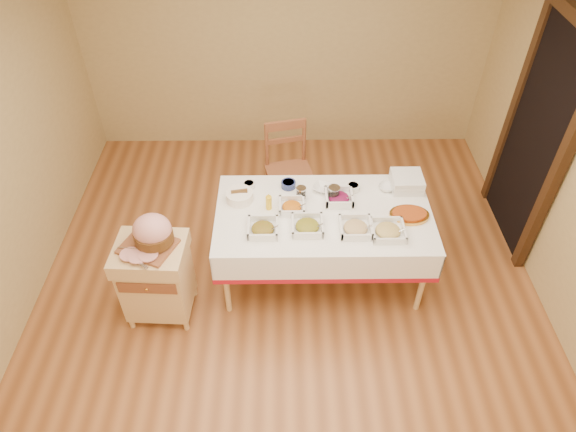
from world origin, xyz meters
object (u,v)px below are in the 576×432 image
object	(u,v)px
plate_stack	(407,182)
brass_platter	(409,215)
preserve_jar_left	(301,193)
dining_chair	(289,170)
mustard_bottle	(269,202)
dining_table	(323,226)
ham_on_board	(152,233)
butcher_cart	(156,276)
preserve_jar_right	(334,194)
bread_basket	(240,196)

from	to	relation	value
plate_stack	brass_platter	size ratio (longest dim) A/B	0.80
preserve_jar_left	dining_chair	bearing A→B (deg)	97.63
dining_chair	mustard_bottle	world-z (taller)	dining_chair
brass_platter	dining_table	bearing A→B (deg)	175.49
ham_on_board	plate_stack	bearing A→B (deg)	18.70
dining_chair	brass_platter	world-z (taller)	dining_chair
dining_chair	brass_platter	size ratio (longest dim) A/B	2.97
butcher_cart	preserve_jar_right	size ratio (longest dim) A/B	6.09
ham_on_board	brass_platter	size ratio (longest dim) A/B	1.27
ham_on_board	preserve_jar_left	xyz separation A→B (m)	(1.16, 0.58, -0.10)
dining_chair	plate_stack	world-z (taller)	dining_chair
plate_stack	ham_on_board	bearing A→B (deg)	-161.30
butcher_cart	mustard_bottle	size ratio (longest dim) A/B	4.89
mustard_bottle	brass_platter	distance (m)	1.17
ham_on_board	bread_basket	xyz separation A→B (m)	(0.63, 0.55, -0.10)
dining_chair	preserve_jar_right	size ratio (longest dim) A/B	7.66
plate_stack	brass_platter	world-z (taller)	plate_stack
butcher_cart	ham_on_board	size ratio (longest dim) A/B	1.87
mustard_bottle	bread_basket	xyz separation A→B (m)	(-0.25, 0.11, -0.03)
preserve_jar_left	plate_stack	distance (m)	0.94
bread_basket	butcher_cart	bearing A→B (deg)	-138.90
mustard_bottle	bread_basket	size ratio (longest dim) A/B	0.69
ham_on_board	mustard_bottle	distance (m)	0.99
preserve_jar_left	preserve_jar_right	distance (m)	0.28
butcher_cart	mustard_bottle	world-z (taller)	mustard_bottle
preserve_jar_right	plate_stack	bearing A→B (deg)	12.92
butcher_cart	plate_stack	xyz separation A→B (m)	(2.13, 0.74, 0.38)
bread_basket	plate_stack	xyz separation A→B (m)	(1.46, 0.15, 0.02)
ham_on_board	preserve_jar_right	size ratio (longest dim) A/B	3.26
dining_table	ham_on_board	size ratio (longest dim) A/B	4.32
dining_chair	bread_basket	xyz separation A→B (m)	(-0.43, -0.75, 0.29)
butcher_cart	brass_platter	size ratio (longest dim) A/B	2.36
dining_table	butcher_cart	distance (m)	1.46
dining_chair	preserve_jar_left	xyz separation A→B (m)	(0.10, -0.72, 0.30)
butcher_cart	dining_table	bearing A→B (deg)	16.76
bread_basket	brass_platter	world-z (taller)	bread_basket
preserve_jar_right	ham_on_board	bearing A→B (deg)	-158.80
bread_basket	dining_chair	bearing A→B (deg)	60.00
plate_stack	butcher_cart	bearing A→B (deg)	-160.84
dining_table	preserve_jar_left	xyz separation A→B (m)	(-0.19, 0.19, 0.21)
preserve_jar_right	plate_stack	distance (m)	0.67
ham_on_board	plate_stack	world-z (taller)	ham_on_board
dining_table	mustard_bottle	distance (m)	0.52
dining_table	dining_chair	size ratio (longest dim) A/B	1.84
bread_basket	brass_platter	bearing A→B (deg)	-9.01
dining_table	preserve_jar_right	bearing A→B (deg)	61.40
butcher_cart	dining_chair	bearing A→B (deg)	50.38
plate_stack	brass_platter	bearing A→B (deg)	-96.12
preserve_jar_left	bread_basket	world-z (taller)	preserve_jar_left
mustard_bottle	dining_chair	bearing A→B (deg)	78.26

